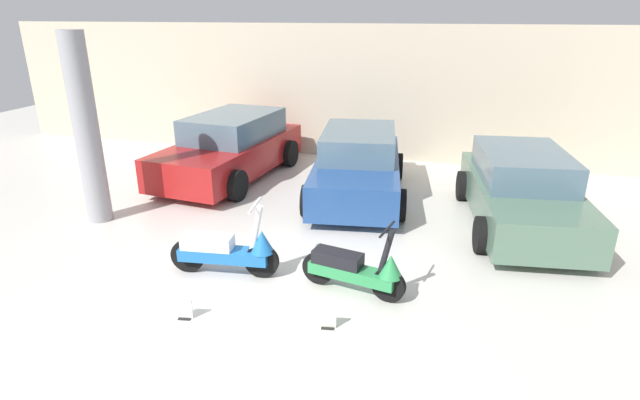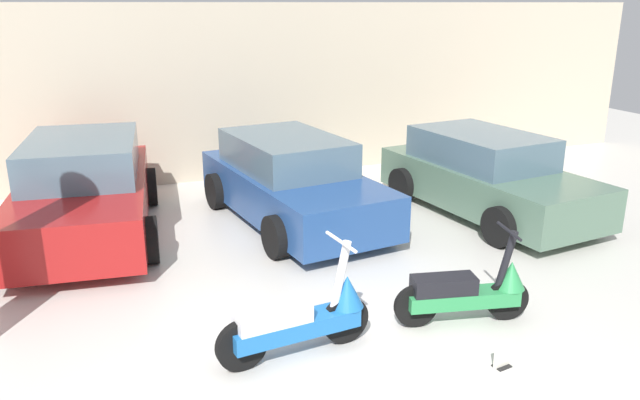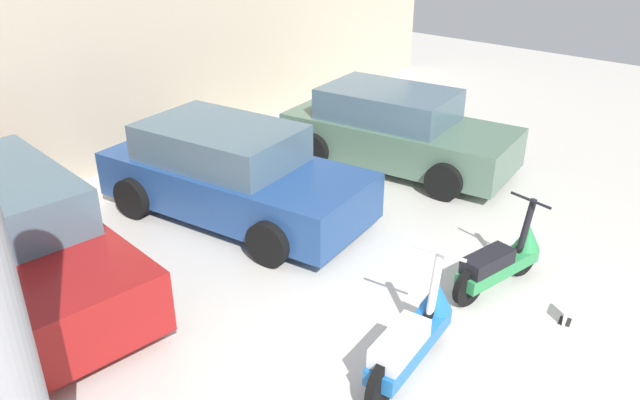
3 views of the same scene
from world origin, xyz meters
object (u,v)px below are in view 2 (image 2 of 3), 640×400
at_px(car_rear_right, 486,176).
at_px(placard_near_right_scooter, 503,356).
at_px(scooter_front_left, 302,317).
at_px(car_rear_center, 291,181).
at_px(car_rear_left, 84,190).
at_px(scooter_front_right, 469,291).

xyz_separation_m(car_rear_right, placard_near_right_scooter, (-2.50, -3.96, -0.51)).
distance_m(scooter_front_left, car_rear_center, 3.97).
distance_m(car_rear_left, car_rear_right, 6.24).
distance_m(scooter_front_right, car_rear_right, 3.88).
bearing_deg(car_rear_center, scooter_front_left, -24.35).
bearing_deg(placard_near_right_scooter, car_rear_right, 57.68).
bearing_deg(placard_near_right_scooter, car_rear_left, 124.92).
xyz_separation_m(scooter_front_left, scooter_front_right, (1.87, -0.02, -0.03)).
height_order(scooter_front_right, car_rear_center, car_rear_center).
xyz_separation_m(car_rear_left, car_rear_right, (6.12, -1.22, -0.05)).
distance_m(scooter_front_right, placard_near_right_scooter, 0.92).
height_order(scooter_front_right, placard_near_right_scooter, scooter_front_right).
bearing_deg(scooter_front_left, car_rear_right, 29.51).
xyz_separation_m(scooter_front_left, car_rear_right, (4.20, 3.07, 0.23)).
bearing_deg(car_rear_center, placard_near_right_scooter, -0.90).
distance_m(car_rear_center, placard_near_right_scooter, 4.76).
bearing_deg(car_rear_center, car_rear_left, -106.82).
relative_size(car_rear_left, car_rear_right, 1.07).
bearing_deg(car_rear_right, placard_near_right_scooter, -39.52).
xyz_separation_m(scooter_front_right, car_rear_right, (2.33, 3.09, 0.26)).
relative_size(car_rear_left, car_rear_center, 1.05).
relative_size(car_rear_center, placard_near_right_scooter, 15.80).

